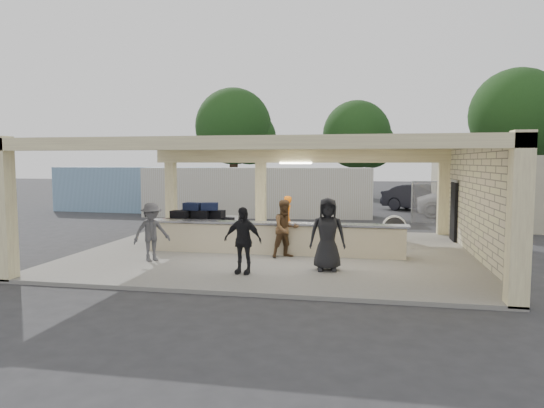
% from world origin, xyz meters
% --- Properties ---
extents(ground, '(120.00, 120.00, 0.00)m').
position_xyz_m(ground, '(0.00, 0.00, 0.00)').
color(ground, '#28282B').
rests_on(ground, ground).
extents(pavilion, '(12.01, 10.00, 3.55)m').
position_xyz_m(pavilion, '(0.21, 0.66, 1.35)').
color(pavilion, slate).
rests_on(pavilion, ground).
extents(baggage_counter, '(8.20, 0.58, 0.98)m').
position_xyz_m(baggage_counter, '(0.00, -0.50, 0.59)').
color(baggage_counter, beige).
rests_on(baggage_counter, pavilion).
extents(luggage_cart, '(2.46, 1.53, 1.43)m').
position_xyz_m(luggage_cart, '(-2.88, 0.77, 0.87)').
color(luggage_cart, white).
rests_on(luggage_cart, pavilion).
extents(drum_fan, '(0.84, 0.47, 0.93)m').
position_xyz_m(drum_fan, '(3.84, 2.54, 0.60)').
color(drum_fan, white).
rests_on(drum_fan, pavilion).
extents(baggage_handler, '(0.48, 0.66, 1.63)m').
position_xyz_m(baggage_handler, '(0.04, 1.92, 0.91)').
color(baggage_handler, orange).
rests_on(baggage_handler, pavilion).
extents(passenger_a, '(0.90, 0.77, 1.72)m').
position_xyz_m(passenger_a, '(0.50, -1.00, 0.96)').
color(passenger_a, brown).
rests_on(passenger_a, pavilion).
extents(passenger_b, '(1.03, 0.47, 1.70)m').
position_xyz_m(passenger_b, '(-0.24, -3.24, 0.95)').
color(passenger_b, black).
rests_on(passenger_b, pavilion).
extents(passenger_c, '(1.03, 1.04, 1.67)m').
position_xyz_m(passenger_c, '(-3.18, -2.23, 0.94)').
color(passenger_c, '#49484D').
rests_on(passenger_c, pavilion).
extents(passenger_d, '(0.97, 0.48, 1.91)m').
position_xyz_m(passenger_d, '(1.85, -2.49, 1.06)').
color(passenger_d, black).
rests_on(passenger_d, pavilion).
extents(car_white_a, '(5.28, 2.92, 1.45)m').
position_xyz_m(car_white_a, '(8.13, 12.02, 0.72)').
color(car_white_a, white).
rests_on(car_white_a, ground).
extents(car_white_b, '(4.46, 2.83, 1.32)m').
position_xyz_m(car_white_b, '(12.04, 13.29, 0.66)').
color(car_white_b, white).
rests_on(car_white_b, ground).
extents(car_dark, '(4.95, 4.00, 1.60)m').
position_xyz_m(car_dark, '(6.19, 14.77, 0.80)').
color(car_dark, black).
rests_on(car_dark, ground).
extents(container_white, '(12.24, 3.42, 2.62)m').
position_xyz_m(container_white, '(-2.93, 10.40, 1.31)').
color(container_white, beige).
rests_on(container_white, ground).
extents(container_blue, '(10.17, 2.88, 2.62)m').
position_xyz_m(container_blue, '(-10.38, 11.62, 1.31)').
color(container_blue, '#7DA2C8').
rests_on(container_blue, ground).
extents(tree_left, '(6.60, 6.30, 9.00)m').
position_xyz_m(tree_left, '(-7.68, 24.16, 5.59)').
color(tree_left, '#382619').
rests_on(tree_left, ground).
extents(tree_mid, '(6.00, 5.60, 8.00)m').
position_xyz_m(tree_mid, '(2.32, 26.16, 4.96)').
color(tree_mid, '#382619').
rests_on(tree_mid, ground).
extents(tree_right, '(7.20, 7.00, 10.00)m').
position_xyz_m(tree_right, '(14.32, 25.16, 6.21)').
color(tree_right, '#382619').
rests_on(tree_right, ground).
extents(adjacent_building, '(6.00, 8.00, 3.20)m').
position_xyz_m(adjacent_building, '(9.50, 10.00, 1.60)').
color(adjacent_building, '#B2AB8E').
rests_on(adjacent_building, ground).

